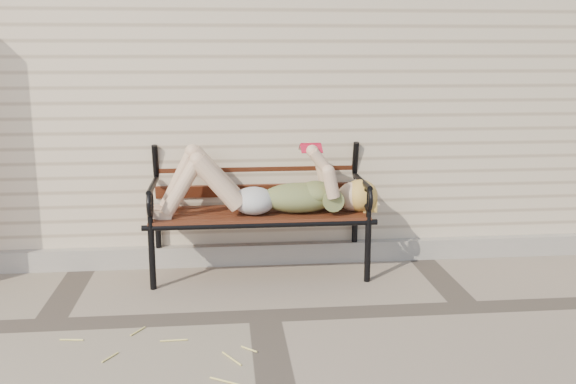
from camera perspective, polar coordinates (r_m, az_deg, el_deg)
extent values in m
plane|color=gray|center=(3.88, -2.10, -10.94)|extent=(80.00, 80.00, 0.00)
cube|color=beige|center=(6.56, -3.97, 12.05)|extent=(8.00, 4.00, 3.00)
cube|color=#A49D94|center=(4.76, -2.88, -5.50)|extent=(8.00, 0.10, 0.15)
cylinder|color=black|center=(4.30, -11.99, -5.70)|extent=(0.04, 0.04, 0.44)
cylinder|color=black|center=(4.72, -11.45, -4.07)|extent=(0.04, 0.04, 0.44)
cylinder|color=black|center=(4.38, 7.10, -5.19)|extent=(0.04, 0.04, 0.44)
cylinder|color=black|center=(4.79, 5.94, -3.63)|extent=(0.04, 0.04, 0.44)
cube|color=#592A17|center=(4.43, -2.55, -1.97)|extent=(1.48, 0.48, 0.03)
cylinder|color=black|center=(4.23, -2.38, -2.95)|extent=(1.55, 0.04, 0.04)
cylinder|color=black|center=(4.65, -2.71, -1.54)|extent=(1.55, 0.04, 0.04)
torus|color=black|center=(4.66, -2.84, 4.81)|extent=(0.27, 0.03, 0.27)
ellipsoid|color=#0A3249|center=(4.40, 0.99, -0.50)|extent=(0.52, 0.30, 0.20)
ellipsoid|color=#0A3249|center=(4.41, 2.50, -0.04)|extent=(0.25, 0.29, 0.16)
ellipsoid|color=#B8B8BD|center=(4.38, -3.05, -0.78)|extent=(0.29, 0.33, 0.18)
sphere|color=#D2A78D|center=(4.46, 5.83, -0.39)|extent=(0.21, 0.21, 0.21)
ellipsoid|color=#DDA753|center=(4.47, 6.44, -0.32)|extent=(0.24, 0.25, 0.22)
cube|color=#B2142F|center=(4.34, 2.03, 4.27)|extent=(0.14, 0.02, 0.02)
cube|color=beige|center=(4.31, 2.10, 3.85)|extent=(0.14, 0.09, 0.05)
cube|color=beige|center=(4.39, 1.95, 4.01)|extent=(0.14, 0.09, 0.05)
cube|color=#B2142F|center=(4.30, 2.10, 3.89)|extent=(0.15, 0.09, 0.05)
cube|color=#B2142F|center=(4.39, 1.95, 4.06)|extent=(0.15, 0.09, 0.05)
cylinder|color=#E6D470|center=(3.67, -3.39, -12.21)|extent=(0.06, 0.14, 0.01)
cylinder|color=#E6D470|center=(3.71, -22.59, -12.96)|extent=(0.20, 0.03, 0.01)
cylinder|color=#E6D470|center=(3.68, -3.14, -12.13)|extent=(0.12, 0.12, 0.01)
cylinder|color=#E6D470|center=(3.46, 0.53, -13.79)|extent=(0.13, 0.06, 0.01)
cylinder|color=#E6D470|center=(3.76, -1.11, -11.63)|extent=(0.16, 0.07, 0.01)
cylinder|color=#E6D470|center=(3.44, -12.42, -14.26)|extent=(0.11, 0.02, 0.01)
cylinder|color=#E6D470|center=(3.86, -22.49, -11.94)|extent=(0.14, 0.01, 0.01)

